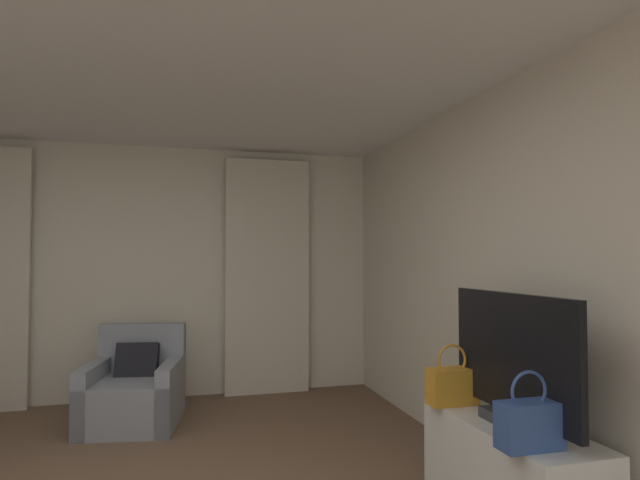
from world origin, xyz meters
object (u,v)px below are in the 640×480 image
handbag_secondary (529,423)px  tv_flatscreen (512,362)px  handbag_primary (452,385)px  armchair (134,392)px  tv_console (510,473)px

handbag_secondary → tv_flatscreen: bearing=66.1°
handbag_primary → armchair: bearing=135.8°
tv_flatscreen → handbag_primary: bearing=105.4°
armchair → handbag_secondary: handbag_secondary is taller
handbag_primary → tv_flatscreen: bearing=-74.6°
handbag_primary → handbag_secondary: 0.77m
armchair → handbag_secondary: bearing=-54.1°
armchair → tv_flatscreen: tv_flatscreen is taller
tv_console → handbag_secondary: 0.56m
armchair → tv_console: armchair is taller
tv_flatscreen → tv_console: bearing=90.0°
handbag_primary → tv_console: bearing=-73.3°
tv_flatscreen → handbag_secondary: tv_flatscreen is taller
tv_flatscreen → handbag_secondary: (-0.15, -0.34, -0.22)m
handbag_primary → handbag_secondary: bearing=-92.2°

